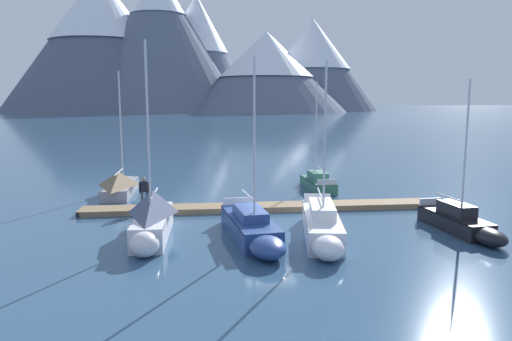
{
  "coord_description": "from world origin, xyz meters",
  "views": [
    {
      "loc": [
        -3.24,
        -22.79,
        6.47
      ],
      "look_at": [
        0.0,
        6.0,
        2.0
      ],
      "focal_mm": 33.39,
      "sensor_mm": 36.0,
      "label": 1
    }
  ],
  "objects_px": {
    "sailboat_outer_slip": "(461,222)",
    "sailboat_nearest_berth": "(121,183)",
    "sailboat_mid_dock_port": "(253,228)",
    "sailboat_mid_dock_starboard": "(322,225)",
    "sailboat_far_berth": "(316,181)",
    "person_on_dock": "(144,190)",
    "sailboat_second_berth": "(152,216)"
  },
  "relations": [
    {
      "from": "sailboat_mid_dock_port",
      "to": "sailboat_far_berth",
      "type": "relative_size",
      "value": 1.08
    },
    {
      "from": "sailboat_second_berth",
      "to": "sailboat_far_berth",
      "type": "bearing_deg",
      "value": 46.55
    },
    {
      "from": "sailboat_far_berth",
      "to": "sailboat_second_berth",
      "type": "bearing_deg",
      "value": -133.45
    },
    {
      "from": "sailboat_nearest_berth",
      "to": "sailboat_far_berth",
      "type": "height_order",
      "value": "sailboat_nearest_berth"
    },
    {
      "from": "person_on_dock",
      "to": "sailboat_nearest_berth",
      "type": "bearing_deg",
      "value": 112.47
    },
    {
      "from": "sailboat_second_berth",
      "to": "sailboat_mid_dock_starboard",
      "type": "relative_size",
      "value": 1.11
    },
    {
      "from": "sailboat_nearest_berth",
      "to": "person_on_dock",
      "type": "relative_size",
      "value": 4.87
    },
    {
      "from": "sailboat_mid_dock_port",
      "to": "sailboat_far_berth",
      "type": "height_order",
      "value": "sailboat_mid_dock_port"
    },
    {
      "from": "sailboat_far_berth",
      "to": "person_on_dock",
      "type": "relative_size",
      "value": 4.49
    },
    {
      "from": "sailboat_second_berth",
      "to": "person_on_dock",
      "type": "bearing_deg",
      "value": 100.5
    },
    {
      "from": "sailboat_mid_dock_port",
      "to": "sailboat_mid_dock_starboard",
      "type": "relative_size",
      "value": 1.02
    },
    {
      "from": "sailboat_far_berth",
      "to": "sailboat_mid_dock_port",
      "type": "bearing_deg",
      "value": -116.07
    },
    {
      "from": "sailboat_nearest_berth",
      "to": "sailboat_outer_slip",
      "type": "xyz_separation_m",
      "value": [
        17.82,
        -11.45,
        -0.22
      ]
    },
    {
      "from": "sailboat_nearest_berth",
      "to": "sailboat_second_berth",
      "type": "distance_m",
      "value": 11.03
    },
    {
      "from": "sailboat_nearest_berth",
      "to": "sailboat_mid_dock_starboard",
      "type": "bearing_deg",
      "value": -46.86
    },
    {
      "from": "sailboat_second_berth",
      "to": "sailboat_mid_dock_starboard",
      "type": "bearing_deg",
      "value": -8.2
    },
    {
      "from": "sailboat_far_berth",
      "to": "sailboat_nearest_berth",
      "type": "bearing_deg",
      "value": -178.13
    },
    {
      "from": "sailboat_outer_slip",
      "to": "person_on_dock",
      "type": "bearing_deg",
      "value": 158.58
    },
    {
      "from": "sailboat_mid_dock_port",
      "to": "person_on_dock",
      "type": "distance_m",
      "value": 8.33
    },
    {
      "from": "sailboat_mid_dock_port",
      "to": "sailboat_mid_dock_starboard",
      "type": "bearing_deg",
      "value": -3.2
    },
    {
      "from": "sailboat_mid_dock_port",
      "to": "sailboat_outer_slip",
      "type": "height_order",
      "value": "sailboat_mid_dock_port"
    },
    {
      "from": "sailboat_outer_slip",
      "to": "sailboat_mid_dock_starboard",
      "type": "bearing_deg",
      "value": -178.11
    },
    {
      "from": "sailboat_nearest_berth",
      "to": "sailboat_mid_dock_port",
      "type": "xyz_separation_m",
      "value": [
        7.75,
        -11.5,
        -0.19
      ]
    },
    {
      "from": "sailboat_mid_dock_starboard",
      "to": "sailboat_outer_slip",
      "type": "relative_size",
      "value": 1.1
    },
    {
      "from": "sailboat_nearest_berth",
      "to": "sailboat_outer_slip",
      "type": "bearing_deg",
      "value": -32.72
    },
    {
      "from": "sailboat_nearest_berth",
      "to": "sailboat_mid_dock_port",
      "type": "bearing_deg",
      "value": -56.03
    },
    {
      "from": "sailboat_mid_dock_starboard",
      "to": "person_on_dock",
      "type": "height_order",
      "value": "sailboat_mid_dock_starboard"
    },
    {
      "from": "sailboat_mid_dock_starboard",
      "to": "sailboat_second_berth",
      "type": "bearing_deg",
      "value": 171.8
    },
    {
      "from": "sailboat_outer_slip",
      "to": "sailboat_far_berth",
      "type": "bearing_deg",
      "value": 109.58
    },
    {
      "from": "sailboat_outer_slip",
      "to": "sailboat_nearest_berth",
      "type": "bearing_deg",
      "value": 147.28
    },
    {
      "from": "sailboat_mid_dock_port",
      "to": "sailboat_mid_dock_starboard",
      "type": "distance_m",
      "value": 3.2
    },
    {
      "from": "sailboat_second_berth",
      "to": "sailboat_outer_slip",
      "type": "bearing_deg",
      "value": -3.49
    }
  ]
}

